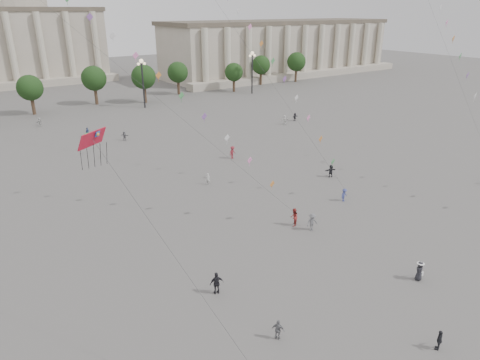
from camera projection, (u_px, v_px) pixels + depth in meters
ground at (318, 280)px, 35.16m from camera, size 360.00×360.00×0.00m
hall_east at (282, 48)px, 143.28m from camera, size 84.00×26.22×17.20m
hall_central at (14, 32)px, 128.03m from camera, size 48.30×34.30×35.50m
tree_row at (63, 85)px, 92.42m from camera, size 137.12×5.12×8.00m
lamp_post_mid_east at (142, 74)px, 93.59m from camera, size 2.00×0.90×10.65m
lamp_post_far_east at (252, 65)px, 109.56m from camera, size 2.00×0.90×10.65m
person_crowd_0 at (88, 132)px, 74.20m from camera, size 1.00×0.93×1.65m
person_crowd_3 at (331, 171)px, 56.42m from camera, size 1.65×0.91×1.70m
person_crowd_4 at (40, 122)px, 80.74m from camera, size 1.49×1.38×1.66m
person_crowd_6 at (312, 222)px, 42.76m from camera, size 1.29×0.87×1.86m
person_crowd_7 at (285, 120)px, 82.01m from camera, size 1.75×1.00×1.80m
person_crowd_8 at (233, 152)px, 63.37m from camera, size 1.38×1.04×1.90m
person_crowd_9 at (295, 117)px, 84.72m from camera, size 1.53×0.70×1.59m
person_crowd_12 at (124, 136)px, 72.17m from camera, size 1.24×1.43×1.56m
person_crowd_13 at (208, 179)px, 54.03m from camera, size 0.65×0.66×1.53m
tourist_1 at (217, 283)px, 33.23m from camera, size 1.19×0.74×1.89m
tourist_3 at (278, 330)px, 28.68m from camera, size 0.82×0.94×1.52m
tourist_4 at (439, 340)px, 27.82m from camera, size 0.94×0.69×1.48m
kite_flyer_0 at (294, 217)px, 43.69m from camera, size 1.18×1.15×1.92m
kite_flyer_1 at (344, 195)px, 49.34m from camera, size 1.09×0.73×1.56m
hat_person at (420, 270)px, 34.94m from camera, size 0.98×0.90×1.69m
dragon_kite at (95, 151)px, 26.31m from camera, size 3.04×7.74×18.58m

